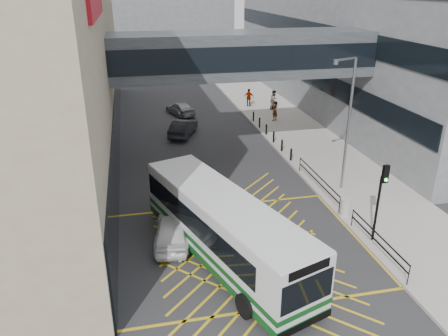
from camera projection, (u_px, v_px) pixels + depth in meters
ground at (241, 247)px, 21.52m from camera, size 120.00×120.00×0.00m
building_right at (415, 5)px, 43.86m from camera, size 24.09×44.00×20.00m
building_far at (140, 3)px, 71.61m from camera, size 28.00×16.00×18.00m
skybridge at (242, 54)px, 29.97m from camera, size 20.00×4.10×3.00m
pavement at (301, 137)px, 36.73m from camera, size 6.00×54.00×0.16m
box_junction at (241, 247)px, 21.52m from camera, size 12.00×9.00×0.01m
bus at (223, 227)px, 20.02m from camera, size 6.24×11.62×3.20m
car_white at (172, 229)px, 21.74m from camera, size 2.56×4.85×1.47m
car_dark at (183, 128)px, 37.05m from camera, size 3.38×4.83×1.41m
car_silver at (180, 108)px, 43.00m from camera, size 2.96×4.48×1.29m
traffic_light at (381, 192)px, 20.76m from camera, size 0.30×0.48×4.12m
street_lamp at (347, 118)px, 25.56m from camera, size 1.78×0.88×8.07m
litter_bin at (345, 207)px, 24.05m from camera, size 0.56×0.56×0.97m
kerb_railings at (342, 203)px, 23.97m from camera, size 0.05×12.54×1.00m
bollards at (270, 133)px, 35.99m from camera, size 0.14×10.14×0.90m
pedestrian_a at (275, 111)px, 40.48m from camera, size 0.90×0.85×1.83m
pedestrian_b at (274, 100)px, 44.14m from camera, size 1.05×1.05×1.93m
pedestrian_c at (249, 98)px, 45.25m from camera, size 1.18×1.03×1.82m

